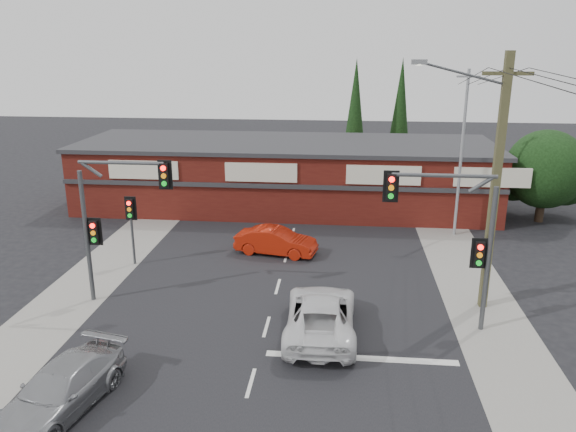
# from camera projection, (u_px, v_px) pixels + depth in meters

# --- Properties ---
(ground) EXTENTS (120.00, 120.00, 0.00)m
(ground) POSITION_uv_depth(u_px,v_px,m) (265.00, 332.00, 20.79)
(ground) COLOR black
(ground) RESTS_ON ground
(road_strip) EXTENTS (14.00, 70.00, 0.01)m
(road_strip) POSITION_uv_depth(u_px,v_px,m) (280.00, 278.00, 25.54)
(road_strip) COLOR black
(road_strip) RESTS_ON ground
(verge_left) EXTENTS (3.00, 70.00, 0.02)m
(verge_left) POSITION_uv_depth(u_px,v_px,m) (101.00, 271.00, 26.34)
(verge_left) COLOR gray
(verge_left) RESTS_ON ground
(verge_right) EXTENTS (3.00, 70.00, 0.02)m
(verge_right) POSITION_uv_depth(u_px,v_px,m) (471.00, 285.00, 24.74)
(verge_right) COLOR gray
(verge_right) RESTS_ON ground
(stop_line) EXTENTS (6.50, 0.35, 0.01)m
(stop_line) POSITION_uv_depth(u_px,v_px,m) (361.00, 358.00, 19.03)
(stop_line) COLOR silver
(stop_line) RESTS_ON ground
(white_suv) EXTENTS (2.56, 5.44, 1.50)m
(white_suv) POSITION_uv_depth(u_px,v_px,m) (321.00, 314.00, 20.50)
(white_suv) COLOR silver
(white_suv) RESTS_ON ground
(silver_suv) EXTENTS (2.84, 4.94, 1.35)m
(silver_suv) POSITION_uv_depth(u_px,v_px,m) (61.00, 389.00, 16.21)
(silver_suv) COLOR #97989B
(silver_suv) RESTS_ON ground
(red_sedan) EXTENTS (4.30, 2.19, 1.35)m
(red_sedan) POSITION_uv_depth(u_px,v_px,m) (276.00, 241.00, 28.32)
(red_sedan) COLOR #AF1D0A
(red_sedan) RESTS_ON ground
(lane_dashes) EXTENTS (0.12, 49.38, 0.01)m
(lane_dashes) POSITION_uv_depth(u_px,v_px,m) (282.00, 270.00, 26.38)
(lane_dashes) COLOR silver
(lane_dashes) RESTS_ON ground
(shop_building) EXTENTS (27.30, 8.40, 4.22)m
(shop_building) POSITION_uv_depth(u_px,v_px,m) (285.00, 174.00, 36.40)
(shop_building) COLOR #46120E
(shop_building) RESTS_ON ground
(tree_cluster) EXTENTS (5.90, 5.10, 5.50)m
(tree_cluster) POSITION_uv_depth(u_px,v_px,m) (546.00, 173.00, 33.24)
(tree_cluster) COLOR #2D2116
(tree_cluster) RESTS_ON ground
(conifer_near) EXTENTS (1.80, 1.80, 9.25)m
(conifer_near) POSITION_uv_depth(u_px,v_px,m) (355.00, 110.00, 41.66)
(conifer_near) COLOR #2D2116
(conifer_near) RESTS_ON ground
(conifer_far) EXTENTS (1.80, 1.80, 9.25)m
(conifer_far) POSITION_uv_depth(u_px,v_px,m) (400.00, 108.00, 43.24)
(conifer_far) COLOR #2D2116
(conifer_far) RESTS_ON ground
(traffic_mast_left) EXTENTS (3.77, 0.27, 5.97)m
(traffic_mast_left) POSITION_uv_depth(u_px,v_px,m) (110.00, 210.00, 22.14)
(traffic_mast_left) COLOR #47494C
(traffic_mast_left) RESTS_ON ground
(traffic_mast_right) EXTENTS (3.96, 0.27, 5.97)m
(traffic_mast_right) POSITION_uv_depth(u_px,v_px,m) (459.00, 228.00, 19.93)
(traffic_mast_right) COLOR #47494C
(traffic_mast_right) RESTS_ON ground
(pedestal_signal) EXTENTS (0.55, 0.27, 3.38)m
(pedestal_signal) POSITION_uv_depth(u_px,v_px,m) (131.00, 217.00, 26.47)
(pedestal_signal) COLOR #47494C
(pedestal_signal) RESTS_ON ground
(utility_pole) EXTENTS (4.38, 0.59, 10.00)m
(utility_pole) POSITION_uv_depth(u_px,v_px,m) (493.00, 177.00, 21.25)
(utility_pole) COLOR brown
(utility_pole) RESTS_ON ground
(steel_pole) EXTENTS (1.20, 0.16, 9.00)m
(steel_pole) POSITION_uv_depth(u_px,v_px,m) (462.00, 151.00, 29.97)
(steel_pole) COLOR gray
(steel_pole) RESTS_ON ground
(power_lines) EXTENTS (2.01, 29.00, 1.22)m
(power_lines) POSITION_uv_depth(u_px,v_px,m) (563.00, 90.00, 14.98)
(power_lines) COLOR black
(power_lines) RESTS_ON ground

